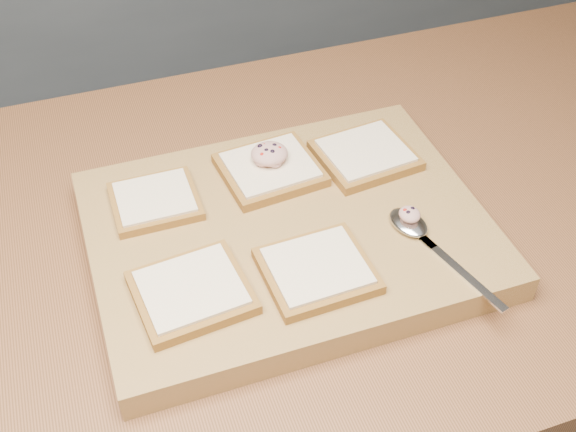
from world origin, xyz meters
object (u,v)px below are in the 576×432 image
cutting_board (288,233)px  bread_far_center (270,169)px  spoon (416,229)px  tuna_salad_dollop (269,153)px

cutting_board → bread_far_center: (0.01, 0.10, 0.03)m
bread_far_center → spoon: bearing=-51.2°
bread_far_center → cutting_board: bearing=-95.0°
cutting_board → tuna_salad_dollop: size_ratio=9.84×
tuna_salad_dollop → spoon: bearing=-52.7°
tuna_salad_dollop → bread_far_center: bearing=-102.9°
tuna_salad_dollop → spoon: (0.14, -0.18, -0.02)m
cutting_board → spoon: 0.17m
bread_far_center → spoon: size_ratio=0.70×
bread_far_center → spoon: bread_far_center is taller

